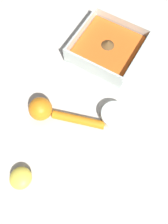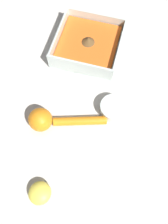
{
  "view_description": "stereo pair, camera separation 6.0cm",
  "coord_description": "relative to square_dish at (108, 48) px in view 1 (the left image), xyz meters",
  "views": [
    {
      "loc": [
        0.17,
        -0.39,
        0.59
      ],
      "look_at": [
        0.05,
        -0.2,
        0.03
      ],
      "focal_mm": 35.0,
      "sensor_mm": 36.0,
      "label": 1
    },
    {
      "loc": [
        0.11,
        -0.42,
        0.59
      ],
      "look_at": [
        0.05,
        -0.2,
        0.03
      ],
      "focal_mm": 35.0,
      "sensor_mm": 36.0,
      "label": 2
    }
  ],
  "objects": [
    {
      "name": "ground_plane",
      "position": [
        -0.0,
        -0.04,
        -0.02
      ],
      "size": [
        4.0,
        4.0,
        0.0
      ],
      "primitive_type": "plane",
      "color": "beige"
    },
    {
      "name": "square_dish",
      "position": [
        0.0,
        0.0,
        0.0
      ],
      "size": [
        0.2,
        0.2,
        0.06
      ],
      "color": "silver",
      "rests_on": "ground_plane"
    },
    {
      "name": "spice_bowl",
      "position": [
        0.12,
        -0.19,
        -0.01
      ],
      "size": [
        0.08,
        0.08,
        0.03
      ],
      "color": "silver",
      "rests_on": "ground_plane"
    },
    {
      "name": "lemon_squeezer",
      "position": [
        -0.04,
        -0.28,
        0.01
      ],
      "size": [
        0.21,
        0.1,
        0.07
      ],
      "rotation": [
        0.0,
        0.0,
        3.44
      ],
      "color": "orange",
      "rests_on": "ground_plane"
    },
    {
      "name": "lemon_half",
      "position": [
        -0.0,
        -0.46,
        -0.0
      ],
      "size": [
        0.06,
        0.06,
        0.03
      ],
      "color": "#EFDB4C",
      "rests_on": "ground_plane"
    }
  ]
}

